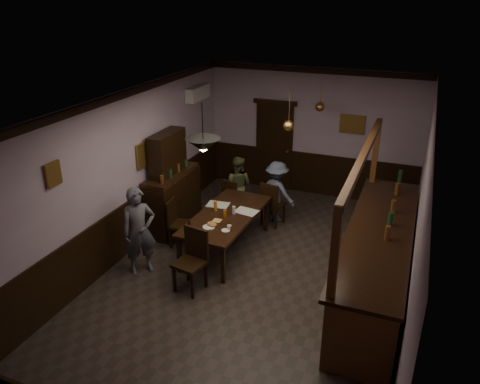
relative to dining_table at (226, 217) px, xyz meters
The scene contains 31 objects.
room 1.34m from the dining_table, 42.45° to the right, with size 5.01×8.01×3.01m.
dining_table is the anchor object (origin of this frame).
chair_far_left 1.37m from the dining_table, 108.01° to the left, with size 0.46×0.46×0.88m.
chair_far_right 1.35m from the dining_table, 69.17° to the left, with size 0.50×0.50×0.97m.
chair_near 1.32m from the dining_table, 91.38° to the right, with size 0.53×0.53×1.05m.
chair_side 0.97m from the dining_table, 169.11° to the right, with size 0.45×0.45×0.95m.
person_standing 1.64m from the dining_table, 131.94° to the right, with size 0.58×0.38×1.58m, color #4C4D57.
person_seated_left 1.61m from the dining_table, 104.28° to the left, with size 0.64×0.50×1.31m, color #515533.
person_seated_right 1.61m from the dining_table, 71.90° to the left, with size 0.85×0.49×1.32m, color slate.
newspaper_left 0.45m from the dining_table, 133.78° to the left, with size 0.42×0.30×0.01m, color silver.
newspaper_right 0.40m from the dining_table, 38.05° to the left, with size 0.42×0.30×0.01m, color silver.
napkin 0.31m from the dining_table, 99.31° to the right, with size 0.15×0.15×0.00m, color #DDA851.
saucer 0.64m from the dining_table, 67.23° to the right, with size 0.15×0.15×0.01m, color white.
coffee_cup 0.62m from the dining_table, 61.30° to the right, with size 0.08×0.08×0.07m, color white.
pastry_plate 0.59m from the dining_table, 97.33° to the right, with size 0.22×0.22×0.01m, color white.
pastry_ring_a 0.52m from the dining_table, 98.72° to the right, with size 0.13×0.13×0.04m, color #C68C47.
pastry_ring_b 0.54m from the dining_table, 91.78° to the right, with size 0.13×0.13×0.04m, color #C68C47.
soda_can 0.15m from the dining_table, 78.39° to the right, with size 0.07×0.07×0.12m, color orange.
beer_glass 0.30m from the dining_table, 164.75° to the left, with size 0.06×0.06×0.20m, color #BF721E.
water_glass 0.20m from the dining_table, 29.13° to the left, with size 0.06×0.06×0.15m, color silver.
pepper_mill 0.82m from the dining_table, 119.64° to the right, with size 0.04×0.04×0.14m, color black.
sideboard 1.52m from the dining_table, 160.65° to the left, with size 0.55×1.53×2.02m.
bar_counter 2.80m from the dining_table, ahead, with size 0.99×4.24×2.38m.
door_back 3.25m from the dining_table, 92.05° to the left, with size 0.90×0.06×2.10m, color black.
ac_unit 3.23m from the dining_table, 126.17° to the left, with size 0.20×0.85×0.30m.
picture_left_small 3.21m from the dining_table, 125.86° to the right, with size 0.04×0.28×0.36m.
picture_left_large 1.96m from the dining_table, behind, with size 0.04×0.62×0.48m.
picture_back 3.82m from the dining_table, 62.55° to the left, with size 0.55×0.04×0.42m.
pendant_iron 1.83m from the dining_table, 91.91° to the right, with size 0.56×0.56×0.78m.
pendant_brass_mid 2.03m from the dining_table, 44.33° to the left, with size 0.20×0.20×0.81m.
pendant_brass_far 3.19m from the dining_table, 66.79° to the left, with size 0.20×0.20×0.81m.
Camera 1 is at (2.32, -6.39, 4.60)m, focal length 35.00 mm.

